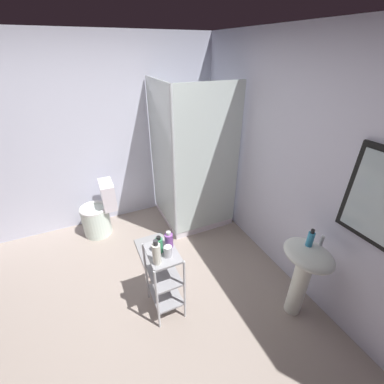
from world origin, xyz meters
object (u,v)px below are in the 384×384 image
storage_cart (164,276)px  body_wash_bottle_green (159,245)px  pedestal_sink (304,268)px  toilet (99,214)px  hand_soap_bottle (310,239)px  bath_mat (154,250)px  rinse_cup (168,251)px  lotion_bottle_white (157,253)px  conditioner_bottle_purple (169,240)px  shower_stall (189,194)px

storage_cart → body_wash_bottle_green: size_ratio=4.49×
body_wash_bottle_green → pedestal_sink: bearing=63.3°
toilet → hand_soap_bottle: size_ratio=4.41×
hand_soap_bottle → body_wash_bottle_green: 1.30m
pedestal_sink → bath_mat: bearing=-144.1°
storage_cart → rinse_cup: (0.06, 0.03, 0.36)m
pedestal_sink → hand_soap_bottle: 0.31m
toilet → hand_soap_bottle: bearing=37.9°
pedestal_sink → toilet: pedestal_sink is taller
toilet → bath_mat: 0.94m
body_wash_bottle_green → hand_soap_bottle: bearing=65.4°
lotion_bottle_white → bath_mat: 1.27m
hand_soap_bottle → toilet: bearing=-142.1°
conditioner_bottle_purple → bath_mat: size_ratio=0.27×
pedestal_sink → conditioner_bottle_purple: 1.24m
pedestal_sink → shower_stall: bearing=-170.2°
rinse_cup → body_wash_bottle_green: bearing=-149.7°
hand_soap_bottle → storage_cart: bearing=-114.1°
toilet → rinse_cup: (1.59, 0.46, 0.48)m
hand_soap_bottle → bath_mat: size_ratio=0.29×
hand_soap_bottle → rinse_cup: hand_soap_bottle is taller
shower_stall → hand_soap_bottle: bearing=10.7°
shower_stall → rinse_cup: shower_stall is taller
pedestal_sink → rinse_cup: rinse_cup is taller
storage_cart → lotion_bottle_white: bearing=-37.3°
storage_cart → lotion_bottle_white: 0.43m
lotion_bottle_white → conditioner_bottle_purple: (-0.15, 0.16, -0.03)m
hand_soap_bottle → lotion_bottle_white: bearing=-108.6°
lotion_bottle_white → rinse_cup: size_ratio=2.29×
shower_stall → conditioner_bottle_purple: (1.22, -0.74, 0.35)m
bath_mat → body_wash_bottle_green: bearing=-10.2°
toilet → rinse_cup: 1.72m
pedestal_sink → rinse_cup: bearing=-114.2°
toilet → bath_mat: toilet is taller
shower_stall → storage_cart: (1.27, -0.83, -0.03)m
storage_cart → hand_soap_bottle: bearing=65.9°
hand_soap_bottle → lotion_bottle_white: size_ratio=0.71×
shower_stall → rinse_cup: size_ratio=18.90×
conditioner_bottle_purple → body_wash_bottle_green: bearing=-74.0°
toilet → lotion_bottle_white: size_ratio=3.13×
rinse_cup → conditioner_bottle_purple: bearing=156.6°
pedestal_sink → lotion_bottle_white: lotion_bottle_white is taller
hand_soap_bottle → lotion_bottle_white: (-0.42, -1.24, -0.04)m
shower_stall → pedestal_sink: 1.86m
toilet → conditioner_bottle_purple: conditioner_bottle_purple is taller
toilet → body_wash_bottle_green: 1.64m
shower_stall → conditioner_bottle_purple: shower_stall is taller
shower_stall → bath_mat: 0.94m
body_wash_bottle_green → rinse_cup: body_wash_bottle_green is taller
body_wash_bottle_green → bath_mat: body_wash_bottle_green is taller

